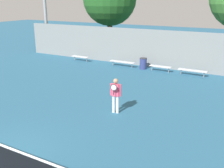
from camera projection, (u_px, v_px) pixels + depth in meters
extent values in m
cylinder|color=silver|center=(114.00, 104.00, 12.64)|extent=(0.14, 0.14, 0.87)
cylinder|color=silver|center=(118.00, 105.00, 12.58)|extent=(0.14, 0.14, 0.87)
cube|color=#DB4C6B|center=(116.00, 90.00, 12.39)|extent=(0.39, 0.25, 0.60)
cylinder|color=#DB4C6B|center=(111.00, 89.00, 12.46)|extent=(0.10, 0.10, 0.58)
cylinder|color=#DB4C6B|center=(120.00, 90.00, 12.31)|extent=(0.10, 0.10, 0.58)
sphere|color=tan|center=(116.00, 81.00, 12.25)|extent=(0.23, 0.23, 0.23)
cylinder|color=black|center=(114.00, 93.00, 12.15)|extent=(0.03, 0.03, 0.22)
torus|color=black|center=(114.00, 87.00, 12.07)|extent=(0.31, 0.07, 0.31)
cylinder|color=silver|center=(114.00, 87.00, 12.07)|extent=(0.26, 0.05, 0.27)
cube|color=silver|center=(122.00, 62.00, 21.42)|extent=(2.17, 0.40, 0.04)
cylinder|color=gray|center=(113.00, 63.00, 21.89)|extent=(0.06, 0.06, 0.39)
cylinder|color=gray|center=(132.00, 66.00, 21.09)|extent=(0.06, 0.06, 0.39)
cube|color=silver|center=(193.00, 70.00, 18.82)|extent=(2.04, 0.40, 0.04)
cylinder|color=gray|center=(181.00, 72.00, 19.26)|extent=(0.06, 0.06, 0.39)
cylinder|color=gray|center=(204.00, 75.00, 18.51)|extent=(0.06, 0.06, 0.39)
cube|color=silver|center=(80.00, 57.00, 23.36)|extent=(1.69, 0.40, 0.04)
cylinder|color=gray|center=(74.00, 58.00, 23.74)|extent=(0.06, 0.06, 0.39)
cylinder|color=gray|center=(87.00, 60.00, 23.12)|extent=(0.06, 0.06, 0.39)
cube|color=silver|center=(160.00, 66.00, 19.93)|extent=(1.67, 0.40, 0.04)
cylinder|color=gray|center=(152.00, 68.00, 20.30)|extent=(0.06, 0.06, 0.39)
cylinder|color=gray|center=(169.00, 70.00, 19.69)|extent=(0.06, 0.06, 0.39)
cylinder|color=#939399|center=(45.00, 8.00, 25.71)|extent=(0.30, 0.30, 9.06)
cylinder|color=navy|center=(143.00, 64.00, 20.72)|extent=(0.55, 0.55, 0.85)
cylinder|color=#333338|center=(143.00, 58.00, 20.58)|extent=(0.58, 0.58, 0.04)
cube|color=gray|center=(153.00, 49.00, 21.01)|extent=(25.59, 0.06, 3.02)
cylinder|color=brown|center=(110.00, 36.00, 28.01)|extent=(0.54, 0.54, 3.17)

